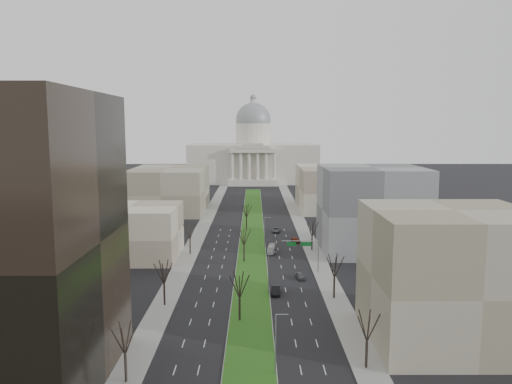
{
  "coord_description": "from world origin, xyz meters",
  "views": [
    {
      "loc": [
        0.7,
        -47.47,
        35.54
      ],
      "look_at": [
        1.23,
        112.95,
        14.18
      ],
      "focal_mm": 35.0,
      "sensor_mm": 36.0,
      "label": 1
    }
  ],
  "objects_px": {
    "car_black": "(276,290)",
    "car_red": "(295,240)",
    "car_grey_near": "(300,276)",
    "car_grey_far": "(276,230)",
    "box_van": "(271,249)"
  },
  "relations": [
    {
      "from": "car_red",
      "to": "car_grey_far",
      "type": "distance_m",
      "value": 15.76
    },
    {
      "from": "car_grey_far",
      "to": "box_van",
      "type": "xyz_separation_m",
      "value": [
        -2.56,
        -27.22,
        0.31
      ]
    },
    {
      "from": "car_black",
      "to": "car_grey_far",
      "type": "height_order",
      "value": "car_black"
    },
    {
      "from": "box_van",
      "to": "car_grey_near",
      "type": "bearing_deg",
      "value": -70.18
    },
    {
      "from": "car_grey_near",
      "to": "car_grey_far",
      "type": "distance_m",
      "value": 51.89
    },
    {
      "from": "car_grey_near",
      "to": "car_red",
      "type": "relative_size",
      "value": 0.94
    },
    {
      "from": "car_black",
      "to": "car_red",
      "type": "xyz_separation_m",
      "value": [
        8.08,
        47.52,
        -0.18
      ]
    },
    {
      "from": "car_grey_near",
      "to": "car_black",
      "type": "height_order",
      "value": "car_black"
    },
    {
      "from": "car_grey_near",
      "to": "car_grey_far",
      "type": "xyz_separation_m",
      "value": [
        -3.39,
        51.78,
        0.0
      ]
    },
    {
      "from": "car_black",
      "to": "car_grey_far",
      "type": "relative_size",
      "value": 0.96
    },
    {
      "from": "car_grey_near",
      "to": "box_van",
      "type": "xyz_separation_m",
      "value": [
        -5.94,
        24.56,
        0.31
      ]
    },
    {
      "from": "car_red",
      "to": "box_van",
      "type": "distance_m",
      "value": 14.59
    },
    {
      "from": "car_grey_far",
      "to": "box_van",
      "type": "relative_size",
      "value": 0.71
    },
    {
      "from": "car_red",
      "to": "box_van",
      "type": "relative_size",
      "value": 0.61
    },
    {
      "from": "car_red",
      "to": "car_black",
      "type": "bearing_deg",
      "value": -109.01
    }
  ]
}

